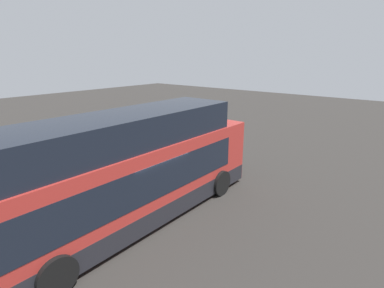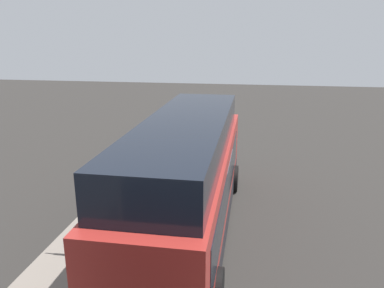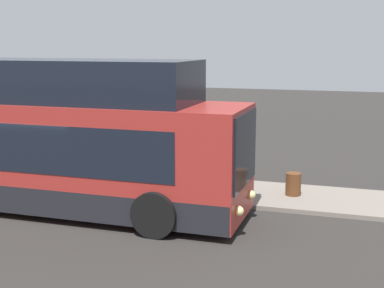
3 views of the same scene
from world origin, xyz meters
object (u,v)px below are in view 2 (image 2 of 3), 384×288
(bus_lead, at_px, (189,185))
(passenger_boarding, at_px, (129,173))
(trash_bin, at_px, (157,156))
(passenger_waiting, at_px, (145,162))
(suitcase, at_px, (116,193))
(sign_post, at_px, (93,204))

(bus_lead, relative_size, passenger_boarding, 6.44)
(bus_lead, height_order, trash_bin, bus_lead)
(bus_lead, xyz_separation_m, passenger_waiting, (4.20, 2.72, -0.80))
(trash_bin, bearing_deg, passenger_waiting, -177.57)
(suitcase, xyz_separation_m, trash_bin, (4.71, -0.42, 0.03))
(passenger_waiting, xyz_separation_m, suitcase, (-2.29, 0.52, -0.56))
(passenger_boarding, height_order, suitcase, passenger_boarding)
(bus_lead, xyz_separation_m, sign_post, (-1.96, 2.36, 0.06))
(suitcase, bearing_deg, sign_post, -167.22)
(bus_lead, xyz_separation_m, suitcase, (1.91, 3.24, -1.37))
(sign_post, bearing_deg, trash_bin, 3.07)
(passenger_boarding, distance_m, passenger_waiting, 1.73)
(suitcase, bearing_deg, passenger_boarding, -32.83)
(bus_lead, distance_m, suitcase, 4.00)
(passenger_waiting, distance_m, suitcase, 2.42)
(suitcase, xyz_separation_m, sign_post, (-3.87, -0.88, 1.43))
(trash_bin, bearing_deg, suitcase, 174.94)
(bus_lead, distance_m, trash_bin, 7.32)
(passenger_boarding, height_order, sign_post, sign_post)
(suitcase, bearing_deg, bus_lead, -120.55)
(passenger_boarding, distance_m, sign_post, 4.53)
(passenger_waiting, relative_size, sign_post, 0.59)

